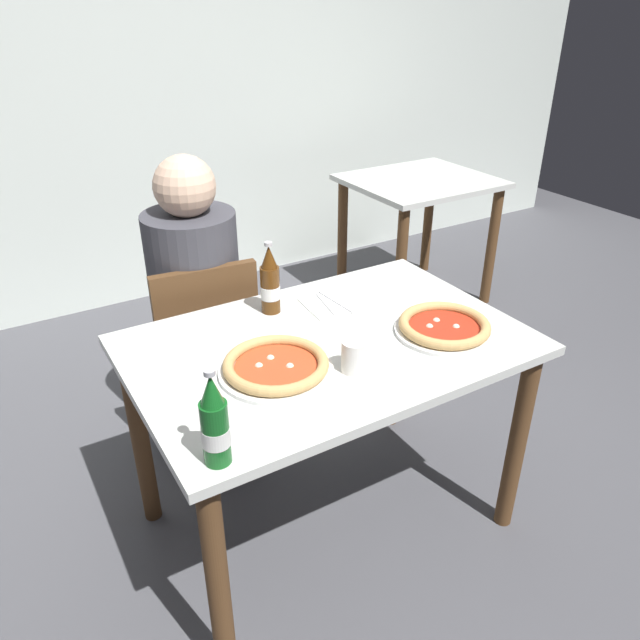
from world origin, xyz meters
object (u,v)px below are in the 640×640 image
dining_table_main (328,372)px  paper_cup (354,356)px  chair_behind_table (204,345)px  beer_bottle_center (215,424)px  beer_bottle_left (270,283)px  diner_seated (199,317)px  napkin_with_cutlery (332,304)px  pizza_marinara_far (276,366)px  pizza_margherita_near (444,327)px  dining_table_background (419,205)px

dining_table_main → paper_cup: 0.24m
chair_behind_table → beer_bottle_center: bearing=77.8°
beer_bottle_left → paper_cup: beer_bottle_left is taller
diner_seated → napkin_with_cutlery: bearing=-54.6°
beer_bottle_center → paper_cup: beer_bottle_center is taller
chair_behind_table → napkin_with_cutlery: 0.59m
beer_bottle_center → chair_behind_table: bearing=71.7°
pizza_marinara_far → beer_bottle_center: (-0.28, -0.26, 0.08)m
pizza_margherita_near → chair_behind_table: bearing=125.1°
napkin_with_cutlery → beer_bottle_left: bearing=162.3°
beer_bottle_left → napkin_with_cutlery: bearing=-17.7°
dining_table_main → diner_seated: (-0.18, 0.66, -0.05)m
pizza_marinara_far → napkin_with_cutlery: (0.36, 0.28, -0.02)m
dining_table_main → dining_table_background: bearing=42.2°
beer_bottle_center → paper_cup: bearing=17.9°
dining_table_main → chair_behind_table: size_ratio=1.41×
dining_table_background → pizza_marinara_far: bearing=-140.3°
pizza_marinara_far → dining_table_main: bearing=18.5°
diner_seated → paper_cup: bearing=-79.3°
pizza_marinara_far → napkin_with_cutlery: pizza_marinara_far is taller
pizza_margherita_near → dining_table_background: bearing=52.9°
napkin_with_cutlery → diner_seated: bearing=125.4°
diner_seated → napkin_with_cutlery: size_ratio=6.29×
dining_table_main → pizza_margherita_near: bearing=-22.9°
napkin_with_cutlery → paper_cup: 0.42m
paper_cup → chair_behind_table: bearing=101.9°
pizza_margherita_near → paper_cup: bearing=-174.6°
beer_bottle_center → dining_table_main: bearing=33.4°
pizza_marinara_far → beer_bottle_left: (0.16, 0.34, 0.08)m
dining_table_background → paper_cup: size_ratio=8.42×
napkin_with_cutlery → dining_table_background: bearing=40.3°
chair_behind_table → diner_seated: size_ratio=0.70×
dining_table_main → pizza_marinara_far: size_ratio=3.68×
diner_seated → pizza_marinara_far: diner_seated is taller
pizza_margherita_near → beer_bottle_left: (-0.40, 0.41, 0.08)m
diner_seated → paper_cup: 0.88m
beer_bottle_left → beer_bottle_center: bearing=-126.4°
beer_bottle_center → pizza_marinara_far: bearing=42.3°
pizza_margherita_near → beer_bottle_center: 0.87m
napkin_with_cutlery → paper_cup: size_ratio=2.02×
dining_table_main → chair_behind_table: bearing=107.4°
diner_seated → paper_cup: diner_seated is taller
chair_behind_table → pizza_marinara_far: bearing=93.8°
chair_behind_table → pizza_margherita_near: size_ratio=2.74×
diner_seated → paper_cup: size_ratio=12.73×
pizza_marinara_far → paper_cup: 0.22m
dining_table_background → paper_cup: paper_cup is taller
dining_table_background → pizza_margherita_near: pizza_margherita_near is taller
chair_behind_table → beer_bottle_center: (-0.31, -0.94, 0.37)m
pizza_margherita_near → beer_bottle_center: bearing=-167.4°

